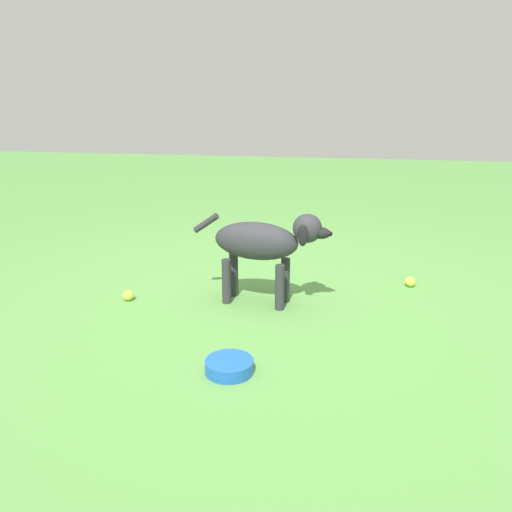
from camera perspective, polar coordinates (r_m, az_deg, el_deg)
ground at (r=3.03m, az=1.54°, el=-6.06°), size 14.00×14.00×0.00m
dog at (r=3.03m, az=0.88°, el=1.40°), size 0.83×0.27×0.56m
tennis_ball_0 at (r=3.53m, az=16.40°, el=-2.69°), size 0.07×0.07×0.07m
tennis_ball_1 at (r=3.27m, az=-13.69°, el=-4.16°), size 0.07×0.07×0.07m
water_bowl at (r=2.42m, az=-2.91°, el=-11.85°), size 0.22×0.22×0.06m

